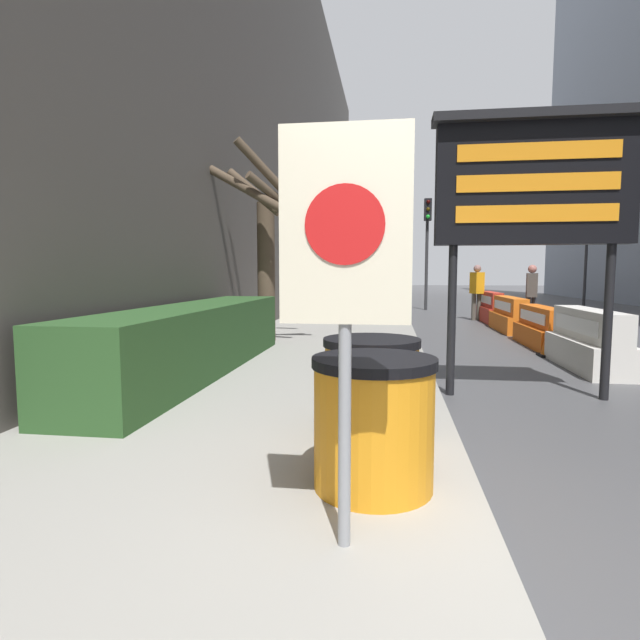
% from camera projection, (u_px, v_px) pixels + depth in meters
% --- Properties ---
extents(ground_plane, '(120.00, 120.00, 0.00)m').
position_uv_depth(ground_plane, '(512.00, 595.00, 2.24)').
color(ground_plane, '#474749').
extents(sidewalk_left, '(3.66, 56.00, 0.16)m').
position_uv_depth(sidewalk_left, '(130.00, 548.00, 2.49)').
color(sidewalk_left, gray).
rests_on(sidewalk_left, ground_plane).
extents(building_left_facade, '(0.40, 50.40, 13.16)m').
position_uv_depth(building_left_facade, '(252.00, 56.00, 11.83)').
color(building_left_facade, '#4C4742').
rests_on(building_left_facade, ground_plane).
extents(hedge_strip, '(0.90, 5.23, 0.88)m').
position_uv_depth(hedge_strip, '(196.00, 339.00, 6.50)').
color(hedge_strip, '#284C23').
rests_on(hedge_strip, sidewalk_left).
extents(bare_tree, '(1.95, 2.16, 3.98)m').
position_uv_depth(bare_tree, '(270.00, 240.00, 9.24)').
color(bare_tree, '#4C3D2D').
rests_on(bare_tree, sidewalk_left).
extents(barrel_drum_foreground, '(0.75, 0.75, 0.79)m').
position_uv_depth(barrel_drum_foreground, '(374.00, 422.00, 2.99)').
color(barrel_drum_foreground, orange).
rests_on(barrel_drum_foreground, sidewalk_left).
extents(barrel_drum_middle, '(0.75, 0.75, 0.79)m').
position_uv_depth(barrel_drum_middle, '(371.00, 389.00, 3.84)').
color(barrel_drum_middle, orange).
rests_on(barrel_drum_middle, sidewalk_left).
extents(warning_sign, '(0.60, 0.08, 1.95)m').
position_uv_depth(warning_sign, '(345.00, 259.00, 2.24)').
color(warning_sign, gray).
rests_on(warning_sign, sidewalk_left).
extents(message_board, '(2.27, 0.36, 3.21)m').
position_uv_depth(message_board, '(534.00, 184.00, 5.60)').
color(message_board, black).
rests_on(message_board, ground_plane).
extents(jersey_barrier_white, '(0.65, 2.09, 0.91)m').
position_uv_depth(jersey_barrier_white, '(589.00, 343.00, 7.52)').
color(jersey_barrier_white, silver).
rests_on(jersey_barrier_white, ground_plane).
extents(jersey_barrier_orange_far, '(0.60, 2.09, 0.79)m').
position_uv_depth(jersey_barrier_orange_far, '(542.00, 329.00, 9.85)').
color(jersey_barrier_orange_far, orange).
rests_on(jersey_barrier_orange_far, ground_plane).
extents(jersey_barrier_orange_near, '(0.59, 2.20, 0.85)m').
position_uv_depth(jersey_barrier_orange_near, '(510.00, 316.00, 12.48)').
color(jersey_barrier_orange_near, orange).
rests_on(jersey_barrier_orange_near, ground_plane).
extents(jersey_barrier_red_striped, '(0.50, 2.03, 0.89)m').
position_uv_depth(jersey_barrier_red_striped, '(491.00, 309.00, 14.82)').
color(jersey_barrier_red_striped, red).
rests_on(jersey_barrier_red_striped, ground_plane).
extents(traffic_cone_mid, '(0.34, 0.34, 0.60)m').
position_uv_depth(traffic_cone_mid, '(549.00, 340.00, 8.66)').
color(traffic_cone_mid, black).
rests_on(traffic_cone_mid, ground_plane).
extents(traffic_light_near_curb, '(0.28, 0.45, 4.32)m').
position_uv_depth(traffic_light_near_curb, '(427.00, 230.00, 19.44)').
color(traffic_light_near_curb, '#2D2D30').
rests_on(traffic_light_near_curb, ground_plane).
extents(traffic_light_far_side, '(0.28, 0.45, 3.74)m').
position_uv_depth(traffic_light_far_side, '(588.00, 243.00, 21.35)').
color(traffic_light_far_side, '#2D2D30').
rests_on(traffic_light_far_side, ground_plane).
extents(pedestrian_worker, '(0.39, 0.51, 1.71)m').
position_uv_depth(pedestrian_worker, '(477.00, 288.00, 15.30)').
color(pedestrian_worker, '#514C42').
rests_on(pedestrian_worker, ground_plane).
extents(pedestrian_passerby, '(0.34, 0.48, 1.67)m').
position_uv_depth(pedestrian_passerby, '(532.00, 290.00, 13.42)').
color(pedestrian_passerby, '#333338').
rests_on(pedestrian_passerby, ground_plane).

